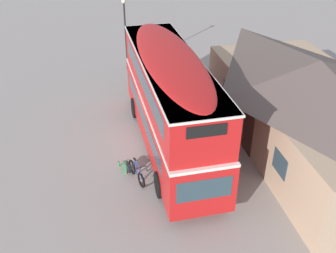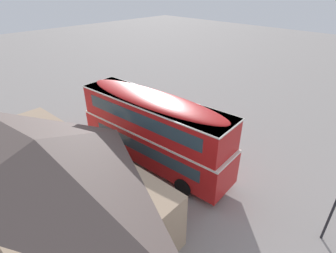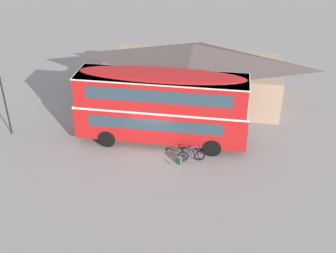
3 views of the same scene
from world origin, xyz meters
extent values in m
plane|color=gray|center=(0.00, 0.00, 0.00)|extent=(120.00, 120.00, 0.00)
cylinder|color=black|center=(3.49, 2.39, 0.55)|extent=(1.12, 0.37, 1.10)
cylinder|color=black|center=(3.68, 0.02, 0.55)|extent=(1.12, 0.37, 1.10)
cylinder|color=black|center=(-3.10, 1.86, 0.55)|extent=(1.12, 0.37, 1.10)
cylinder|color=black|center=(-2.91, -0.51, 0.55)|extent=(1.12, 0.37, 1.10)
cube|color=red|center=(0.29, 0.94, 1.52)|extent=(10.82, 3.35, 2.10)
cube|color=white|center=(0.29, 0.94, 2.60)|extent=(10.84, 3.37, 0.12)
cube|color=red|center=(0.29, 0.94, 3.58)|extent=(10.50, 3.27, 1.90)
ellipsoid|color=red|center=(0.29, 0.94, 4.61)|extent=(10.28, 3.21, 0.36)
cube|color=#2D424C|center=(5.58, 1.37, 1.77)|extent=(0.22, 2.05, 0.90)
cube|color=black|center=(5.44, 1.36, 4.10)|extent=(0.17, 1.38, 0.44)
cube|color=#2D424C|center=(0.19, -0.31, 1.82)|extent=(8.29, 0.71, 0.76)
cube|color=#2D424C|center=(0.39, -0.27, 3.73)|extent=(8.71, 0.74, 0.80)
cube|color=#2D424C|center=(-0.01, 2.16, 1.82)|extent=(8.29, 0.71, 0.76)
cube|color=#2D424C|center=(0.19, 2.15, 3.73)|extent=(8.71, 0.74, 0.80)
cube|color=white|center=(0.29, 0.94, 4.49)|extent=(10.61, 3.36, 0.08)
torus|color=black|center=(3.03, -0.68, 0.34)|extent=(0.67, 0.29, 0.68)
torus|color=black|center=(2.08, -1.00, 0.34)|extent=(0.67, 0.29, 0.68)
cylinder|color=#B2B2B7|center=(3.03, -0.68, 0.34)|extent=(0.08, 0.11, 0.05)
cylinder|color=#B2B2B7|center=(2.08, -1.00, 0.34)|extent=(0.08, 0.11, 0.05)
cylinder|color=#234C99|center=(2.78, -0.77, 0.60)|extent=(0.44, 0.18, 0.65)
cylinder|color=#234C99|center=(2.71, -0.79, 0.95)|extent=(0.55, 0.21, 0.10)
cylinder|color=#234C99|center=(2.51, -0.85, 0.63)|extent=(0.18, 0.09, 0.71)
cylinder|color=#234C99|center=(2.33, -0.91, 0.31)|extent=(0.51, 0.19, 0.09)
cylinder|color=#234C99|center=(2.27, -0.94, 0.66)|extent=(0.39, 0.15, 0.65)
cylinder|color=#234C99|center=(3.00, -0.69, 0.63)|extent=(0.10, 0.06, 0.58)
cylinder|color=black|center=(2.98, -0.70, 0.96)|extent=(0.17, 0.44, 0.03)
ellipsoid|color=black|center=(2.43, -0.88, 1.01)|extent=(0.28, 0.18, 0.06)
cube|color=black|center=(2.15, -1.14, 0.36)|extent=(0.31, 0.22, 0.32)
cylinder|color=#D84C33|center=(2.78, -0.77, 0.60)|extent=(0.07, 0.07, 0.18)
cube|color=#386642|center=(1.91, -1.30, 0.24)|extent=(0.36, 0.31, 0.49)
ellipsoid|color=#386642|center=(1.91, -1.30, 0.49)|extent=(0.34, 0.29, 0.10)
cube|color=#27472E|center=(1.95, -1.18, 0.17)|extent=(0.22, 0.11, 0.17)
cylinder|color=black|center=(1.79, -1.38, 0.24)|extent=(0.05, 0.05, 0.39)
cylinder|color=black|center=(1.95, -1.44, 0.24)|extent=(0.05, 0.05, 0.39)
cylinder|color=green|center=(1.49, -1.57, 0.12)|extent=(0.07, 0.07, 0.24)
cylinder|color=black|center=(1.49, -1.57, 0.25)|extent=(0.04, 0.04, 0.03)
cube|color=tan|center=(1.01, 7.50, 1.48)|extent=(13.25, 6.61, 2.96)
pyramid|color=brown|center=(1.01, 7.50, 3.68)|extent=(13.67, 7.03, 1.43)
cube|color=#3D2319|center=(1.15, 4.50, 1.05)|extent=(1.10, 0.09, 2.10)
cube|color=#2D424C|center=(-2.08, 4.34, 1.63)|extent=(1.10, 0.09, 0.90)
cube|color=#2D424C|center=(4.39, 4.66, 1.63)|extent=(1.10, 0.09, 0.90)
cylinder|color=black|center=(-9.68, -0.55, 2.27)|extent=(0.11, 0.11, 4.55)
camera|label=1|loc=(15.52, -1.38, 10.65)|focal=40.88mm
camera|label=2|loc=(-10.32, 10.46, 10.66)|focal=28.13mm
camera|label=3|loc=(6.05, -21.10, 14.42)|focal=44.43mm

